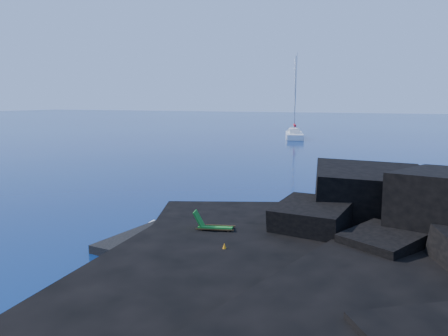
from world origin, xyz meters
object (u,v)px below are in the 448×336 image
at_px(deck_chair, 216,222).
at_px(sunbather, 213,229).
at_px(sailboat, 294,138).
at_px(marker_cone, 224,249).

height_order(deck_chair, sunbather, deck_chair).
bearing_deg(sailboat, sunbather, -95.84).
bearing_deg(marker_cone, sailboat, 102.06).
height_order(sailboat, sunbather, sailboat).
bearing_deg(sailboat, deck_chair, -95.64).
height_order(sunbather, marker_cone, marker_cone).
distance_m(sailboat, sunbather, 53.64).
distance_m(sailboat, marker_cone, 56.27).
xyz_separation_m(sailboat, sunbather, (10.17, -52.67, 0.53)).
height_order(sailboat, deck_chair, sailboat).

